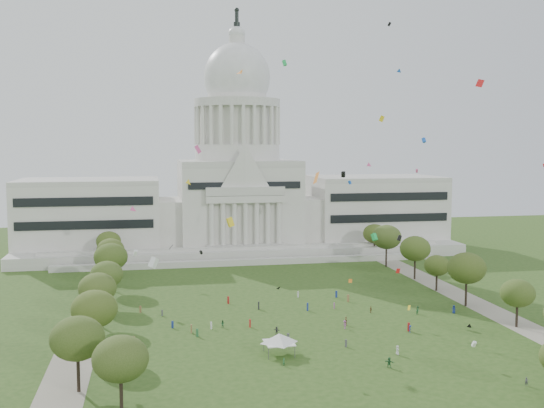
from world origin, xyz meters
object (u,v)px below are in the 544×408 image
Objects in this scene: event_tent at (279,338)px; person_0 at (454,309)px; capitol at (238,192)px; person_1 at (526,382)px.

person_0 is (47.25, 21.34, -2.31)m from event_tent.
event_tent is 51.90m from person_0.
event_tent reaches higher than person_0.
capitol is 125.15m from event_tent.
person_1 is at bearing -79.10° from capitol.
person_1 is (37.57, -23.64, -2.56)m from event_tent.
event_tent is 44.46m from person_1.
event_tent is at bearing -108.16° from person_0.
event_tent reaches higher than person_1.
person_1 is at bearing -54.61° from person_0.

